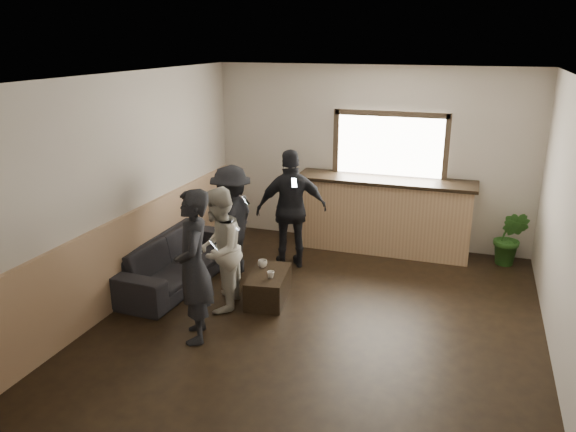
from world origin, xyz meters
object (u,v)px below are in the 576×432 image
(cup_b, at_px, (271,275))
(coffee_table, at_px, (268,286))
(person_a, at_px, (194,267))
(person_b, at_px, (218,250))
(cup_a, at_px, (262,264))
(potted_plant, at_px, (510,238))
(person_c, at_px, (232,221))
(bar_counter, at_px, (384,210))
(person_d, at_px, (292,209))
(sofa, at_px, (176,259))

(cup_b, bearing_deg, coffee_table, 123.15)
(person_a, bearing_deg, person_b, 158.56)
(cup_a, distance_m, person_b, 0.74)
(potted_plant, height_order, person_a, person_a)
(coffee_table, height_order, person_a, person_a)
(cup_a, bearing_deg, cup_b, -52.27)
(person_a, bearing_deg, person_c, 164.84)
(bar_counter, relative_size, person_a, 1.59)
(bar_counter, distance_m, person_d, 1.59)
(cup_a, relative_size, potted_plant, 0.14)
(potted_plant, distance_m, person_c, 4.02)
(person_a, distance_m, person_b, 0.75)
(cup_b, bearing_deg, person_a, -116.08)
(potted_plant, bearing_deg, cup_a, -146.42)
(bar_counter, xyz_separation_m, coffee_table, (-1.07, -2.24, -0.46))
(sofa, xyz_separation_m, coffee_table, (1.38, -0.13, -0.14))
(sofa, distance_m, cup_b, 1.49)
(person_c, bearing_deg, cup_a, 54.22)
(sofa, xyz_separation_m, person_d, (1.31, 1.02, 0.54))
(cup_a, height_order, person_b, person_b)
(cup_b, distance_m, person_b, 0.72)
(bar_counter, height_order, person_b, bar_counter)
(cup_a, height_order, person_a, person_a)
(cup_b, distance_m, person_c, 1.17)
(coffee_table, height_order, person_d, person_d)
(sofa, xyz_separation_m, person_c, (0.62, 0.47, 0.46))
(sofa, height_order, cup_b, sofa)
(cup_b, bearing_deg, person_c, 139.14)
(sofa, distance_m, person_d, 1.75)
(person_c, bearing_deg, potted_plant, 113.10)
(bar_counter, height_order, sofa, bar_counter)
(coffee_table, bearing_deg, person_b, -140.20)
(coffee_table, distance_m, potted_plant, 3.66)
(cup_b, bearing_deg, sofa, 170.19)
(sofa, height_order, cup_a, sofa)
(bar_counter, relative_size, person_d, 1.57)
(potted_plant, relative_size, person_d, 0.49)
(person_a, xyz_separation_m, person_b, (-0.06, 0.74, -0.09))
(coffee_table, relative_size, potted_plant, 0.97)
(coffee_table, xyz_separation_m, cup_a, (-0.14, 0.16, 0.23))
(person_b, bearing_deg, cup_b, 105.49)
(sofa, relative_size, person_c, 1.40)
(bar_counter, relative_size, coffee_table, 3.31)
(sofa, xyz_separation_m, person_b, (0.90, -0.53, 0.45))
(potted_plant, xyz_separation_m, person_a, (-3.34, -3.33, 0.43))
(cup_b, bearing_deg, person_d, 96.79)
(person_b, height_order, person_d, person_d)
(bar_counter, relative_size, person_c, 1.73)
(person_a, relative_size, person_d, 0.99)
(potted_plant, relative_size, person_b, 0.55)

